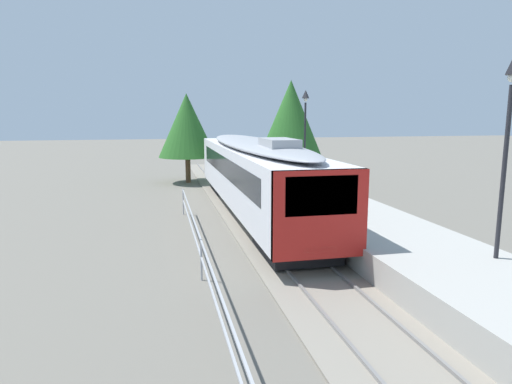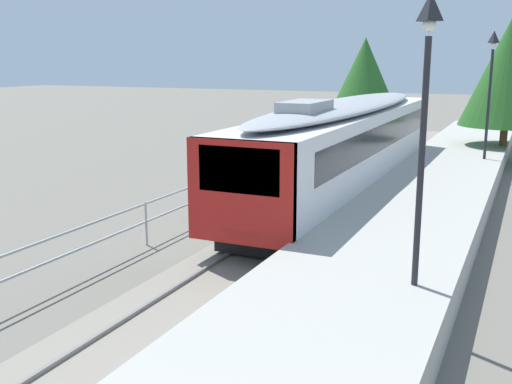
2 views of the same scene
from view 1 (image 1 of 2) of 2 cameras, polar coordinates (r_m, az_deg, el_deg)
The scene contains 8 objects.
ground_plane at distance 14.37m, azimuth -6.07°, elevation -9.59°, with size 160.00×160.00×0.00m, color #6B665B.
track_rails at distance 14.95m, azimuth 5.56°, elevation -8.66°, with size 3.20×60.00×0.14m.
commuter_train at distance 21.24m, azimuth -0.25°, elevation 2.69°, with size 2.82×18.23×3.74m.
station_platform at distance 16.10m, azimuth 16.73°, elevation -6.15°, with size 3.90×60.00×0.90m, color #A8A59E.
platform_lamp_mid_platform at distance 13.44m, azimuth 29.38°, elevation 8.00°, with size 0.34×0.34×5.35m.
platform_lamp_far_end at distance 27.98m, azimuth 6.26°, elevation 9.41°, with size 0.34×0.34×5.35m.
tree_behind_carpark at distance 32.16m, azimuth -8.75°, elevation 8.32°, with size 4.05×4.05×6.25m.
tree_behind_station_far at distance 32.67m, azimuth 4.42°, elevation 9.32°, with size 4.49×4.49×7.21m.
Camera 1 is at (-4.42, 8.51, 4.73)m, focal length 31.56 mm.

